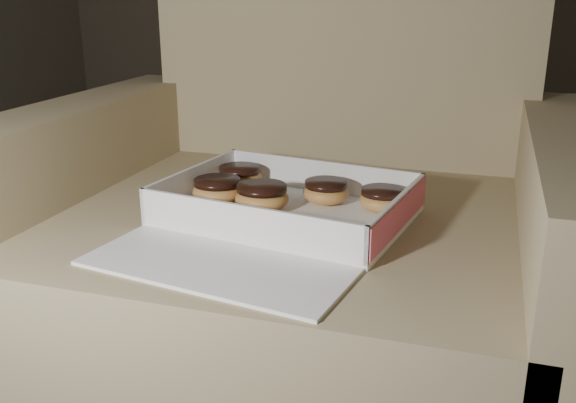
# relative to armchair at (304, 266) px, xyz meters

# --- Properties ---
(armchair) EXTENTS (0.96, 0.81, 1.00)m
(armchair) POSITION_rel_armchair_xyz_m (0.00, 0.00, 0.00)
(armchair) COLOR tan
(armchair) RESTS_ON floor
(bakery_box) EXTENTS (0.42, 0.47, 0.06)m
(bakery_box) POSITION_rel_armchair_xyz_m (0.00, -0.15, 0.15)
(bakery_box) COLOR white
(bakery_box) RESTS_ON armchair
(donut_a) EXTENTS (0.07, 0.07, 0.04)m
(donut_a) POSITION_rel_armchair_xyz_m (0.15, -0.06, 0.16)
(donut_a) COLOR #D18B49
(donut_a) RESTS_ON bakery_box
(donut_b) EXTENTS (0.07, 0.07, 0.04)m
(donut_b) POSITION_rel_armchair_xyz_m (0.05, -0.05, 0.16)
(donut_b) COLOR #D18B49
(donut_b) RESTS_ON bakery_box
(donut_c) EXTENTS (0.09, 0.09, 0.04)m
(donut_c) POSITION_rel_armchair_xyz_m (-0.04, -0.12, 0.16)
(donut_c) COLOR #D18B49
(donut_c) RESTS_ON bakery_box
(donut_d) EXTENTS (0.08, 0.08, 0.04)m
(donut_d) POSITION_rel_armchair_xyz_m (-0.12, -0.10, 0.16)
(donut_d) COLOR #D18B49
(donut_d) RESTS_ON bakery_box
(donut_e) EXTENTS (0.08, 0.08, 0.04)m
(donut_e) POSITION_rel_armchair_xyz_m (-0.11, -0.01, 0.16)
(donut_e) COLOR #D18B49
(donut_e) RESTS_ON bakery_box
(crumb_a) EXTENTS (0.01, 0.01, 0.00)m
(crumb_a) POSITION_rel_armchair_xyz_m (-0.16, -0.13, 0.14)
(crumb_a) COLOR black
(crumb_a) RESTS_ON bakery_box
(crumb_b) EXTENTS (0.01, 0.01, 0.00)m
(crumb_b) POSITION_rel_armchair_xyz_m (-0.13, -0.21, 0.14)
(crumb_b) COLOR black
(crumb_b) RESTS_ON bakery_box
(crumb_c) EXTENTS (0.01, 0.01, 0.00)m
(crumb_c) POSITION_rel_armchair_xyz_m (-0.03, -0.22, 0.14)
(crumb_c) COLOR black
(crumb_c) RESTS_ON bakery_box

